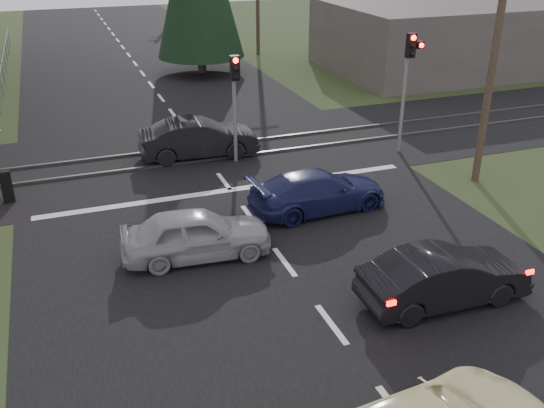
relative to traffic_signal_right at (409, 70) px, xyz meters
name	(u,v)px	position (x,y,z in m)	size (l,w,h in m)	color
ground	(331,324)	(-7.55, -9.47, -3.31)	(120.00, 120.00, 0.00)	#2E3E1C
road	(217,172)	(-7.55, 0.53, -3.31)	(14.00, 100.00, 0.01)	black
rail_corridor	(203,154)	(-7.55, 2.53, -3.31)	(120.00, 8.00, 0.01)	black
stop_line	(230,190)	(-7.55, -1.27, -3.30)	(13.00, 0.35, 0.00)	silver
rail_near	(208,160)	(-7.55, 1.73, -3.26)	(120.00, 0.12, 0.10)	#59544C
rail_far	(198,147)	(-7.55, 3.33, -3.26)	(120.00, 0.12, 0.10)	#59544C
traffic_signal_right	(409,70)	(0.00, 0.00, 0.00)	(0.68, 0.48, 4.70)	slate
traffic_signal_center	(235,91)	(-6.55, 1.20, -0.51)	(0.32, 0.48, 4.10)	slate
utility_pole_near	(495,47)	(0.95, -3.47, 1.41)	(1.80, 0.26, 9.00)	#4C3D2D
fence_left	(2,105)	(-15.35, 13.03, -3.31)	(0.10, 36.00, 1.20)	slate
building_right	(445,36)	(10.45, 12.53, -1.31)	(14.00, 10.00, 4.00)	#59514C
dark_hatchback	(444,277)	(-4.63, -9.55, -2.63)	(1.46, 4.18, 1.38)	black
silver_car	(196,234)	(-9.70, -5.33, -2.62)	(1.65, 4.09, 1.39)	gray
blue_sedan	(318,191)	(-5.34, -3.74, -2.66)	(1.83, 4.51, 1.31)	#191D4B
dark_car_far	(199,138)	(-7.75, 2.31, -2.56)	(1.60, 4.58, 1.51)	black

